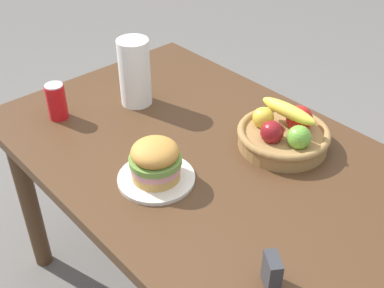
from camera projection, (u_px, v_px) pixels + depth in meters
name	position (u px, v px, depth m)	size (l,w,h in m)	color
dining_table	(206.00, 177.00, 1.57)	(1.40, 0.90, 0.75)	#4C301C
plate	(156.00, 178.00, 1.40)	(0.22, 0.22, 0.01)	silver
sandwich	(155.00, 160.00, 1.37)	(0.15, 0.15, 0.12)	tan
soda_can	(57.00, 101.00, 1.64)	(0.07, 0.07, 0.13)	red
fruit_basket	(284.00, 133.00, 1.52)	(0.29, 0.29, 0.13)	#9E7542
paper_towel_roll	(135.00, 72.00, 1.69)	(0.11, 0.11, 0.24)	white
napkin_holder	(272.00, 272.00, 1.08)	(0.06, 0.03, 0.09)	#333338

